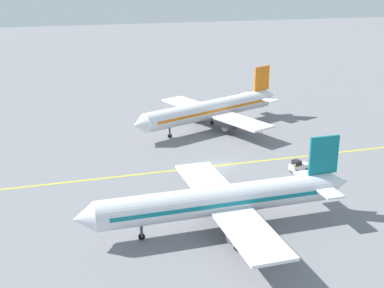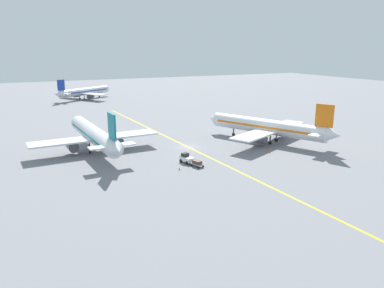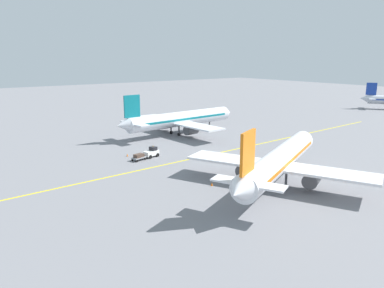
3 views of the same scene
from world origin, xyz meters
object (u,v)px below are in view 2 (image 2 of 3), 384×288
object	(u,v)px
baggage_cart_trailing	(197,163)
traffic_cone_mid_apron	(179,169)
airplane_at_gate	(94,135)
baggage_tug_white	(187,158)
traffic_cone_near_nose	(270,152)
ground_crew_worker	(181,158)
airplane_distant_taxiing	(84,92)
airplane_adjacent_stand	(268,127)

from	to	relation	value
baggage_cart_trailing	traffic_cone_mid_apron	size ratio (longest dim) A/B	5.19
airplane_at_gate	baggage_tug_white	bearing A→B (deg)	-49.10
airplane_at_gate	traffic_cone_near_nose	world-z (taller)	airplane_at_gate
traffic_cone_mid_apron	ground_crew_worker	bearing A→B (deg)	62.62
baggage_cart_trailing	baggage_tug_white	bearing A→B (deg)	103.66
airplane_distant_taxiing	ground_crew_worker	xyz separation A→B (m)	(-0.03, -106.46, -2.43)
airplane_distant_taxiing	baggage_tug_white	size ratio (longest dim) A/B	8.74
airplane_distant_taxiing	traffic_cone_near_nose	distance (m)	110.76
airplane_at_gate	airplane_adjacent_stand	size ratio (longest dim) A/B	1.06
airplane_at_gate	baggage_cart_trailing	bearing A→B (deg)	-52.50
airplane_at_gate	airplane_distant_taxiing	bearing A→B (deg)	81.22
airplane_adjacent_stand	baggage_cart_trailing	bearing A→B (deg)	-157.39
airplane_distant_taxiing	traffic_cone_near_nose	size ratio (longest dim) A/B	51.95
airplane_at_gate	baggage_cart_trailing	distance (m)	25.63
baggage_tug_white	traffic_cone_mid_apron	distance (m)	4.82
baggage_tug_white	ground_crew_worker	world-z (taller)	baggage_tug_white
traffic_cone_near_nose	airplane_distant_taxiing	bearing A→B (deg)	100.68
baggage_tug_white	baggage_cart_trailing	bearing A→B (deg)	-76.34
airplane_at_gate	traffic_cone_near_nose	size ratio (longest dim) A/B	64.60
airplane_adjacent_stand	airplane_distant_taxiing	bearing A→B (deg)	104.55
airplane_at_gate	airplane_distant_taxiing	size ratio (longest dim) A/B	1.24
airplane_at_gate	ground_crew_worker	distance (m)	21.40
baggage_cart_trailing	ground_crew_worker	bearing A→B (deg)	110.34
airplane_at_gate	airplane_adjacent_stand	bearing A→B (deg)	-14.00
baggage_tug_white	ground_crew_worker	xyz separation A→B (m)	(-0.78, 1.00, 0.01)
airplane_adjacent_stand	traffic_cone_near_nose	size ratio (longest dim) A/B	61.07
baggage_cart_trailing	airplane_at_gate	bearing A→B (deg)	127.50
airplane_adjacent_stand	ground_crew_worker	xyz separation A→B (m)	(-26.10, -6.01, -2.80)
airplane_adjacent_stand	traffic_cone_mid_apron	distance (m)	30.58
airplane_distant_taxiing	traffic_cone_near_nose	bearing A→B (deg)	-79.32
airplane_at_gate	traffic_cone_mid_apron	xyz separation A→B (m)	(11.57, -20.59, -3.43)
airplane_distant_taxiing	baggage_cart_trailing	distance (m)	110.71
baggage_tug_white	baggage_cart_trailing	size ratio (longest dim) A/B	1.14
airplane_adjacent_stand	airplane_distant_taxiing	distance (m)	103.78
baggage_tug_white	ground_crew_worker	size ratio (longest dim) A/B	1.95
baggage_tug_white	airplane_at_gate	bearing A→B (deg)	130.90
airplane_at_gate	traffic_cone_mid_apron	distance (m)	23.86
airplane_distant_taxiing	traffic_cone_near_nose	xyz separation A→B (m)	(20.52, -108.80, -3.06)
traffic_cone_mid_apron	traffic_cone_near_nose	bearing A→B (deg)	5.60
airplane_at_gate	baggage_tug_white	world-z (taller)	airplane_at_gate
airplane_at_gate	traffic_cone_mid_apron	bearing A→B (deg)	-60.67
airplane_at_gate	airplane_adjacent_stand	world-z (taller)	same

